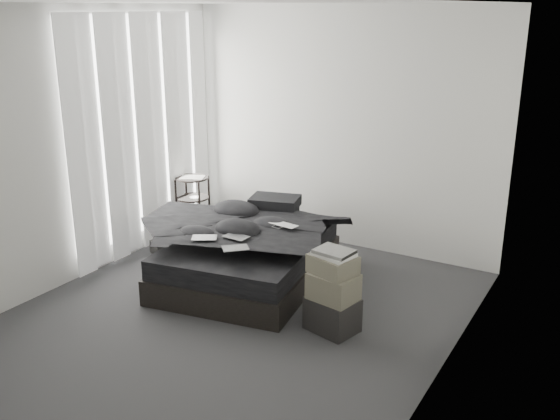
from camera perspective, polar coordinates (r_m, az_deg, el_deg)
The scene contains 25 objects.
floor at distance 5.52m, azimuth -4.27°, elevation -9.68°, with size 3.60×4.20×0.01m, color #303032.
ceiling at distance 4.88m, azimuth -5.02°, elevation 18.42°, with size 3.60×4.20×0.01m, color white.
wall_back at distance 6.83m, azimuth 5.58°, elevation 7.33°, with size 3.60×0.01×2.60m, color silver.
wall_front at distance 3.62m, azimuth -24.00°, elevation -4.06°, with size 3.60×0.01×2.60m, color silver.
wall_left at distance 6.23m, azimuth -18.39°, elevation 5.45°, with size 0.01×4.20×2.60m, color silver.
wall_right at distance 4.31m, azimuth 15.43°, elevation 0.32°, with size 0.01×4.20×2.60m, color silver.
window_left at distance 6.82m, azimuth -12.67°, elevation 7.40°, with size 0.02×2.00×2.30m, color white.
curtain_left at distance 6.80m, azimuth -12.32°, elevation 6.79°, with size 0.06×2.12×2.48m, color white.
bed at distance 6.16m, azimuth -2.93°, elevation -5.32°, with size 1.34×1.77×0.24m, color black.
mattress at distance 6.08m, azimuth -2.96°, elevation -3.45°, with size 1.29×1.72×0.19m, color black.
duvet at distance 5.97m, azimuth -3.16°, elevation -1.83°, with size 1.31×1.52×0.21m, color black.
pillow_lower at distance 6.64m, azimuth -0.89°, elevation -0.12°, with size 0.53×0.36×0.12m, color black.
pillow_upper at distance 6.56m, azimuth -0.47°, elevation 0.74°, with size 0.50×0.34×0.11m, color black.
laptop at distance 5.89m, azimuth 0.07°, elevation -0.91°, with size 0.28×0.18×0.02m, color silver.
comic_a at distance 5.66m, azimuth -6.96°, elevation -1.92°, with size 0.22×0.15×0.01m, color black.
comic_b at distance 5.66m, azimuth -4.03°, elevation -1.79°, with size 0.22×0.15×0.01m, color black.
comic_c at distance 5.39m, azimuth -4.12°, elevation -2.75°, with size 0.22×0.15×0.01m, color black.
side_stand at distance 7.33m, azimuth -7.95°, elevation 0.31°, with size 0.38×0.38×0.69m, color black.
papers at distance 7.22m, azimuth -8.03°, elevation 2.95°, with size 0.27×0.20×0.01m, color white.
floor_books at distance 6.96m, azimuth -10.75°, elevation -3.19°, with size 0.15×0.22×0.15m, color black.
box_lower at distance 5.25m, azimuth 4.81°, elevation -9.46°, with size 0.39×0.31×0.29m, color black.
box_mid at distance 5.12m, azimuth 4.90°, elevation -6.98°, with size 0.37×0.29×0.22m, color #5B5747.
box_upper at distance 5.06m, azimuth 4.87°, elevation -4.98°, with size 0.35×0.28×0.15m, color #5B5747.
art_book_white at distance 5.02m, azimuth 4.97°, elevation -4.04°, with size 0.30×0.24×0.03m, color silver.
art_book_snake at distance 5.00m, azimuth 4.99°, elevation -3.79°, with size 0.29×0.23×0.03m, color silver.
Camera 1 is at (2.81, -3.99, 2.57)m, focal length 40.00 mm.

